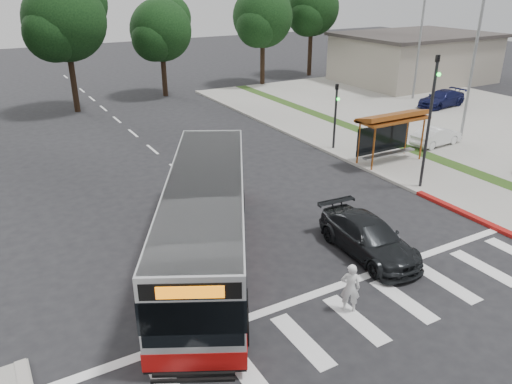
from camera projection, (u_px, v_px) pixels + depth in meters
ground at (271, 249)px, 19.34m from camera, size 140.00×140.00×0.00m
sidewalk_east at (356, 147)px, 30.71m from camera, size 4.00×40.00×0.12m
curb_east at (330, 152)px, 29.79m from camera, size 0.30×40.00×0.15m
curb_east_red at (471, 216)px, 21.81m from camera, size 0.32×6.00×0.15m
parking_lot at (462, 116)px, 37.76m from camera, size 18.00×36.00×0.10m
commercial_building at (414, 59)px, 49.67m from camera, size 14.00×10.00×4.40m
building_roof_cap at (417, 35)px, 48.74m from camera, size 14.60×10.60×0.30m
crosswalk_ladder at (356, 319)px, 15.35m from camera, size 18.00×2.60×0.01m
bus_shelter at (391, 123)px, 27.40m from camera, size 4.20×1.60×2.86m
traffic_signal_ne_tall at (431, 112)px, 23.37m from camera, size 0.18×0.37×6.50m
traffic_signal_ne_short at (336, 110)px, 29.50m from camera, size 0.18×0.37×4.00m
lot_light_front at (476, 46)px, 29.98m from camera, size 1.90×0.35×9.01m
lot_light_mid at (421, 28)px, 40.69m from camera, size 1.90×0.35×9.01m
tree_ne_a at (263, 16)px, 46.52m from camera, size 6.16×5.74×9.30m
tree_ne_b at (312, 7)px, 51.09m from camera, size 6.16×5.74×10.02m
tree_north_a at (65, 18)px, 36.53m from camera, size 6.60×6.15×10.17m
tree_north_b at (161, 29)px, 42.25m from camera, size 5.72×5.33×8.43m
transit_bus at (206, 221)px, 18.02m from camera, size 8.08×12.16×3.19m
pedestrian at (350, 288)px, 15.45m from camera, size 0.73×0.69×1.67m
dark_sedan at (369, 237)px, 18.75m from camera, size 2.29×4.91×1.39m
parked_car_1 at (436, 136)px, 30.80m from camera, size 3.59×1.45×1.16m
parked_car_3 at (442, 99)px, 39.99m from camera, size 4.58×2.22×1.29m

